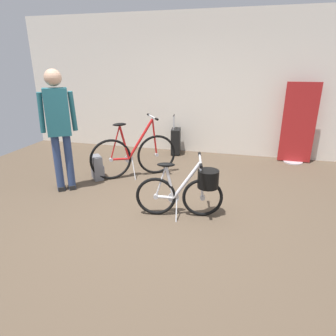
% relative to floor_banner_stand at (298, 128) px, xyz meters
% --- Properties ---
extents(ground_plane, '(7.64, 7.64, 0.00)m').
position_rel_floor_banner_stand_xyz_m(ground_plane, '(-2.04, -2.76, -0.67)').
color(ground_plane, brown).
extents(back_wall, '(7.64, 0.10, 2.80)m').
position_rel_floor_banner_stand_xyz_m(back_wall, '(-2.04, 0.29, 0.73)').
color(back_wall, silver).
rests_on(back_wall, ground_plane).
extents(floor_banner_stand, '(0.60, 0.36, 1.52)m').
position_rel_floor_banner_stand_xyz_m(floor_banner_stand, '(0.00, 0.00, 0.00)').
color(floor_banner_stand, '#B7B7BC').
rests_on(floor_banner_stand, ground_plane).
extents(folding_bike_foreground, '(1.08, 0.53, 0.78)m').
position_rel_floor_banner_stand_xyz_m(folding_bike_foreground, '(-1.58, -2.61, -0.30)').
color(folding_bike_foreground, black).
rests_on(folding_bike_foreground, ground_plane).
extents(display_bike_left, '(1.23, 0.89, 1.02)m').
position_rel_floor_banner_stand_xyz_m(display_bike_left, '(-2.74, -1.49, -0.29)').
color(display_bike_left, black).
rests_on(display_bike_left, ground_plane).
extents(visitor_near_wall, '(0.44, 0.38, 1.77)m').
position_rel_floor_banner_stand_xyz_m(visitor_near_wall, '(-3.55, -2.29, 0.35)').
color(visitor_near_wall, navy).
rests_on(visitor_near_wall, ground_plane).
extents(rolling_suitcase, '(0.23, 0.38, 0.83)m').
position_rel_floor_banner_stand_xyz_m(rolling_suitcase, '(-2.36, -0.04, -0.39)').
color(rolling_suitcase, black).
rests_on(rolling_suitcase, ground_plane).
extents(backpack_on_floor, '(0.28, 0.29, 0.40)m').
position_rel_floor_banner_stand_xyz_m(backpack_on_floor, '(-3.30, -1.76, -0.48)').
color(backpack_on_floor, slate).
rests_on(backpack_on_floor, ground_plane).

